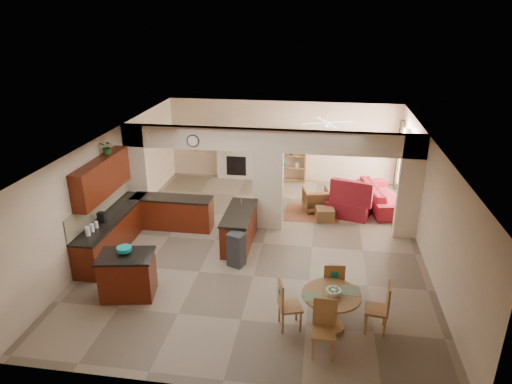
# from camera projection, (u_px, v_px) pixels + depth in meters

# --- Properties ---
(floor) EXTENTS (10.00, 10.00, 0.00)m
(floor) POSITION_uv_depth(u_px,v_px,m) (263.00, 243.00, 11.91)
(floor) COLOR #83715B
(floor) RESTS_ON ground
(ceiling) EXTENTS (10.00, 10.00, 0.00)m
(ceiling) POSITION_uv_depth(u_px,v_px,m) (263.00, 139.00, 10.87)
(ceiling) COLOR white
(ceiling) RESTS_ON wall_back
(wall_back) EXTENTS (8.00, 0.00, 8.00)m
(wall_back) POSITION_uv_depth(u_px,v_px,m) (282.00, 141.00, 15.98)
(wall_back) COLOR beige
(wall_back) RESTS_ON floor
(wall_front) EXTENTS (8.00, 0.00, 8.00)m
(wall_front) POSITION_uv_depth(u_px,v_px,m) (218.00, 318.00, 6.80)
(wall_front) COLOR beige
(wall_front) RESTS_ON floor
(wall_left) EXTENTS (0.00, 10.00, 10.00)m
(wall_left) POSITION_uv_depth(u_px,v_px,m) (112.00, 185.00, 11.95)
(wall_left) COLOR beige
(wall_left) RESTS_ON floor
(wall_right) EXTENTS (0.00, 10.00, 10.00)m
(wall_right) POSITION_uv_depth(u_px,v_px,m) (430.00, 203.00, 10.84)
(wall_right) COLOR beige
(wall_right) RESTS_ON floor
(partition_left_pier) EXTENTS (0.60, 0.25, 2.80)m
(partition_left_pier) POSITION_uv_depth(u_px,v_px,m) (138.00, 173.00, 12.82)
(partition_left_pier) COLOR beige
(partition_left_pier) RESTS_ON floor
(partition_center_pier) EXTENTS (0.80, 0.25, 2.20)m
(partition_center_pier) POSITION_uv_depth(u_px,v_px,m) (268.00, 190.00, 12.42)
(partition_center_pier) COLOR beige
(partition_center_pier) RESTS_ON floor
(partition_right_pier) EXTENTS (0.60, 0.25, 2.80)m
(partition_right_pier) POSITION_uv_depth(u_px,v_px,m) (410.00, 187.00, 11.80)
(partition_right_pier) COLOR beige
(partition_right_pier) RESTS_ON floor
(partition_header) EXTENTS (8.00, 0.25, 0.60)m
(partition_header) POSITION_uv_depth(u_px,v_px,m) (269.00, 141.00, 11.90)
(partition_header) COLOR beige
(partition_header) RESTS_ON partition_center_pier
(kitchen_counter) EXTENTS (2.52, 3.29, 1.48)m
(kitchen_counter) POSITION_uv_depth(u_px,v_px,m) (139.00, 223.00, 11.96)
(kitchen_counter) COLOR #471B08
(kitchen_counter) RESTS_ON floor
(upper_cabinets) EXTENTS (0.35, 2.40, 0.90)m
(upper_cabinets) POSITION_uv_depth(u_px,v_px,m) (102.00, 177.00, 10.99)
(upper_cabinets) COLOR #471B08
(upper_cabinets) RESTS_ON wall_left
(peninsula) EXTENTS (0.70, 1.85, 0.91)m
(peninsula) POSITION_uv_depth(u_px,v_px,m) (239.00, 228.00, 11.72)
(peninsula) COLOR #471B08
(peninsula) RESTS_ON floor
(wall_clock) EXTENTS (0.34, 0.03, 0.34)m
(wall_clock) POSITION_uv_depth(u_px,v_px,m) (193.00, 141.00, 12.06)
(wall_clock) COLOR #452E17
(wall_clock) RESTS_ON partition_header
(rug) EXTENTS (1.60, 1.30, 0.01)m
(rug) POSITION_uv_depth(u_px,v_px,m) (312.00, 213.00, 13.67)
(rug) COLOR brown
(rug) RESTS_ON floor
(fireplace) EXTENTS (1.60, 0.35, 1.20)m
(fireplace) POSITION_uv_depth(u_px,v_px,m) (237.00, 162.00, 16.34)
(fireplace) COLOR beige
(fireplace) RESTS_ON floor
(shelving_unit) EXTENTS (1.00, 0.32, 1.80)m
(shelving_unit) POSITION_uv_depth(u_px,v_px,m) (291.00, 157.00, 15.96)
(shelving_unit) COLOR olive
(shelving_unit) RESTS_ON floor
(window_a) EXTENTS (0.02, 0.90, 1.90)m
(window_a) POSITION_uv_depth(u_px,v_px,m) (411.00, 178.00, 13.03)
(window_a) COLOR white
(window_a) RESTS_ON wall_right
(window_b) EXTENTS (0.02, 0.90, 1.90)m
(window_b) POSITION_uv_depth(u_px,v_px,m) (403.00, 160.00, 14.59)
(window_b) COLOR white
(window_b) RESTS_ON wall_right
(glazed_door) EXTENTS (0.02, 0.70, 2.10)m
(glazed_door) POSITION_uv_depth(u_px,v_px,m) (406.00, 173.00, 13.87)
(glazed_door) COLOR white
(glazed_door) RESTS_ON wall_right
(drape_a_left) EXTENTS (0.10, 0.28, 2.30)m
(drape_a_left) POSITION_uv_depth(u_px,v_px,m) (413.00, 186.00, 12.48)
(drape_a_left) COLOR #47271C
(drape_a_left) RESTS_ON wall_right
(drape_a_right) EXTENTS (0.10, 0.28, 2.30)m
(drape_a_right) POSITION_uv_depth(u_px,v_px,m) (407.00, 171.00, 13.59)
(drape_a_right) COLOR #47271C
(drape_a_right) RESTS_ON wall_right
(drape_b_left) EXTENTS (0.10, 0.28, 2.30)m
(drape_b_left) POSITION_uv_depth(u_px,v_px,m) (404.00, 166.00, 14.05)
(drape_b_left) COLOR #47271C
(drape_b_left) RESTS_ON wall_right
(drape_b_right) EXTENTS (0.10, 0.28, 2.30)m
(drape_b_right) POSITION_uv_depth(u_px,v_px,m) (399.00, 155.00, 15.15)
(drape_b_right) COLOR #47271C
(drape_b_right) RESTS_ON wall_right
(ceiling_fan) EXTENTS (1.00, 1.00, 0.10)m
(ceiling_fan) POSITION_uv_depth(u_px,v_px,m) (327.00, 123.00, 13.51)
(ceiling_fan) COLOR white
(ceiling_fan) RESTS_ON ceiling
(kitchen_island) EXTENTS (1.24, 0.98, 0.97)m
(kitchen_island) POSITION_uv_depth(u_px,v_px,m) (128.00, 275.00, 9.59)
(kitchen_island) COLOR #471B08
(kitchen_island) RESTS_ON floor
(teal_bowl) EXTENTS (0.31, 0.31, 0.15)m
(teal_bowl) POSITION_uv_depth(u_px,v_px,m) (124.00, 250.00, 9.44)
(teal_bowl) COLOR #138882
(teal_bowl) RESTS_ON kitchen_island
(trash_can) EXTENTS (0.45, 0.42, 0.77)m
(trash_can) POSITION_uv_depth(u_px,v_px,m) (236.00, 251.00, 10.75)
(trash_can) COLOR #2C2C2E
(trash_can) RESTS_ON floor
(dining_table) EXTENTS (1.11, 1.11, 0.76)m
(dining_table) POSITION_uv_depth(u_px,v_px,m) (331.00, 305.00, 8.58)
(dining_table) COLOR olive
(dining_table) RESTS_ON floor
(fruit_bowl) EXTENTS (0.29, 0.29, 0.15)m
(fruit_bowl) POSITION_uv_depth(u_px,v_px,m) (333.00, 292.00, 8.39)
(fruit_bowl) COLOR #57AE25
(fruit_bowl) RESTS_ON dining_table
(sofa) EXTENTS (2.54, 1.40, 0.70)m
(sofa) POSITION_uv_depth(u_px,v_px,m) (382.00, 196.00, 14.02)
(sofa) COLOR maroon
(sofa) RESTS_ON floor
(chaise) EXTENTS (1.44, 1.29, 0.48)m
(chaise) POSITION_uv_depth(u_px,v_px,m) (349.00, 207.00, 13.53)
(chaise) COLOR maroon
(chaise) RESTS_ON floor
(armchair) EXTENTS (0.90, 0.92, 0.70)m
(armchair) POSITION_uv_depth(u_px,v_px,m) (316.00, 200.00, 13.77)
(armchair) COLOR maroon
(armchair) RESTS_ON floor
(ottoman) EXTENTS (0.57, 0.57, 0.37)m
(ottoman) POSITION_uv_depth(u_px,v_px,m) (325.00, 214.00, 13.18)
(ottoman) COLOR maroon
(ottoman) RESTS_ON floor
(plant) EXTENTS (0.38, 0.35, 0.35)m
(plant) POSITION_uv_depth(u_px,v_px,m) (107.00, 147.00, 11.17)
(plant) COLOR #124612
(plant) RESTS_ON upper_cabinets
(chair_north) EXTENTS (0.47, 0.47, 1.02)m
(chair_north) POSITION_uv_depth(u_px,v_px,m) (333.00, 283.00, 9.19)
(chair_north) COLOR olive
(chair_north) RESTS_ON floor
(chair_east) EXTENTS (0.46, 0.46, 1.02)m
(chair_east) POSITION_uv_depth(u_px,v_px,m) (382.00, 306.00, 8.48)
(chair_east) COLOR olive
(chair_east) RESTS_ON floor
(chair_south) EXTENTS (0.42, 0.43, 1.02)m
(chair_south) POSITION_uv_depth(u_px,v_px,m) (324.00, 325.00, 7.97)
(chair_south) COLOR olive
(chair_south) RESTS_ON floor
(chair_west) EXTENTS (0.52, 0.52, 1.02)m
(chair_west) POSITION_uv_depth(u_px,v_px,m) (286.00, 303.00, 8.57)
(chair_west) COLOR olive
(chair_west) RESTS_ON floor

